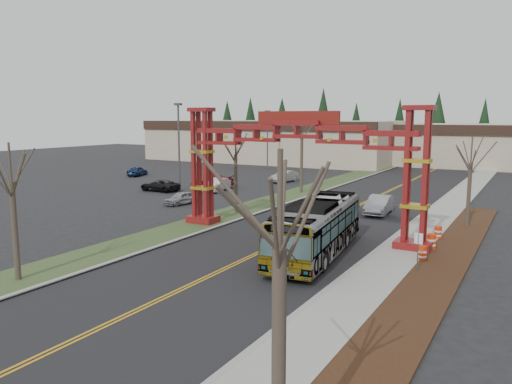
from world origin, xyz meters
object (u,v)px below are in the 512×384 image
Objects in this scene: parked_car_near_c at (160,185)px; parked_car_mid_b at (137,171)px; bare_tree_median_near at (11,183)px; light_pole_near at (179,140)px; gateway_arch at (297,150)px; parked_car_far_a at (285,176)px; bare_tree_right_far at (471,164)px; street_sign at (418,244)px; parked_car_near_a at (182,198)px; light_pole_far at (267,135)px; parked_car_near_b at (217,185)px; bare_tree_median_far at (302,137)px; retail_building_west at (275,140)px; bare_tree_right_near at (280,251)px; retail_building_east at (511,146)px; parked_car_mid_a at (212,181)px; barrel_south at (422,254)px; silver_sedan at (379,205)px; bare_tree_median_mid at (236,155)px; transit_bus at (317,228)px; barrel_mid at (431,242)px.

parked_car_mid_b is at bearing -127.62° from parked_car_near_c.
bare_tree_median_near is 31.45m from light_pole_near.
gateway_arch is 29.33m from parked_car_far_a.
street_sign is (-0.80, -13.30, -3.24)m from bare_tree_right_far.
light_pole_far reaches higher than parked_car_near_a.
light_pole_far is (-8.45, 32.47, 4.72)m from parked_car_near_a.
parked_car_near_b is 6.49m from light_pole_near.
bare_tree_median_far is 13.62m from light_pole_near.
retail_building_west is 33.03m from parked_car_far_a.
bare_tree_right_near is 46.49m from light_pole_near.
light_pole_near is (-30.57, -49.01, 2.11)m from retail_building_east.
bare_tree_right_near is at bearing -87.40° from street_sign.
light_pole_far is (-15.22, 20.20, -0.72)m from bare_tree_median_far.
parked_car_mid_a reaches higher than barrel_south.
parked_car_mid_b is 0.44× the size of light_pole_far.
retail_building_west reaches higher than silver_sedan.
light_pole_far is 10.10× the size of barrel_south.
silver_sedan is 0.68× the size of bare_tree_median_mid.
bare_tree_median_mid is at bearing 134.68° from transit_bus.
parked_car_far_a is 0.54× the size of bare_tree_median_far.
bare_tree_right_far is at bearing -27.35° from bare_tree_median_far.
silver_sedan is (32.81, -43.37, -2.97)m from retail_building_west.
bare_tree_median_mid is at bearing 149.03° from gateway_arch.
parked_car_near_a is 0.39× the size of light_pole_far.
light_pole_far is (-2.64, 25.43, -0.29)m from light_pole_near.
parked_car_mid_b is at bearing 149.69° from light_pole_near.
bare_tree_right_far is at bearing 65.83° from parked_car_mid_a.
parked_car_mid_b reaches higher than barrel_mid.
light_pole_far is at bearing -141.09° from parked_car_mid_b.
bare_tree_right_far is 11.93m from barrel_south.
parked_car_near_b is (-16.65, 14.59, -5.26)m from gateway_arch.
transit_bus is 20.58m from parked_car_near_a.
light_pole_far is (-9.56, 12.96, 4.61)m from parked_car_far_a.
parked_car_near_a is 0.69× the size of parked_car_mid_a.
parked_car_near_a is at bearing -173.19° from bare_tree_right_far.
retail_building_west reaches higher than bare_tree_median_near.
parked_car_near_b is 11.23m from parked_car_far_a.
light_pole_far reaches higher than transit_bus.
barrel_south is at bearing 134.45° from parked_car_mid_b.
retail_building_west is at bearing -169.29° from parked_car_near_c.
bare_tree_right_near is 7.38× the size of barrel_mid.
barrel_south is at bearing -13.76° from gateway_arch.
parked_car_near_c is 27.31m from light_pole_far.
barrel_mid is (-0.03, 2.81, 0.06)m from barrel_south.
retail_building_west is at bearing 119.07° from gateway_arch.
gateway_arch is at bearing -50.57° from parked_car_near_b.
bare_tree_right_near is (23.66, -47.50, 4.76)m from parked_car_far_a.
parked_car_mid_b is 49.55m from barrel_south.
bare_tree_right_near reaches higher than parked_car_far_a.
bare_tree_right_far is (18.00, -9.31, -1.27)m from bare_tree_median_far.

